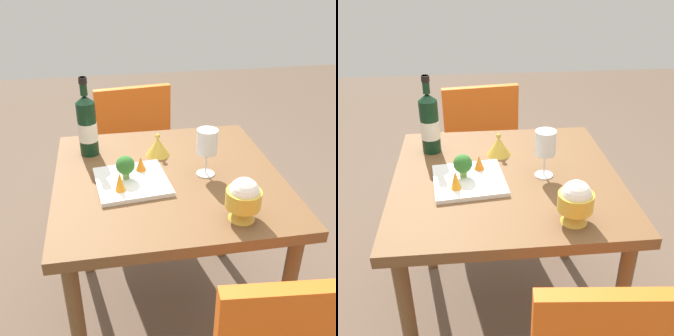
# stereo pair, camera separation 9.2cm
# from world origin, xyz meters

# --- Properties ---
(ground_plane) EXTENTS (8.00, 8.00, 0.00)m
(ground_plane) POSITION_xyz_m (0.00, 0.00, 0.00)
(ground_plane) COLOR brown
(dining_table) EXTENTS (0.83, 0.83, 0.74)m
(dining_table) POSITION_xyz_m (0.00, 0.00, 0.64)
(dining_table) COLOR brown
(dining_table) RESTS_ON ground_plane
(chair_near_window) EXTENTS (0.44, 0.44, 0.85)m
(chair_near_window) POSITION_xyz_m (-0.80, -0.07, 0.53)
(chair_near_window) COLOR orange
(chair_near_window) RESTS_ON ground_plane
(wine_bottle) EXTENTS (0.08, 0.08, 0.32)m
(wine_bottle) POSITION_xyz_m (-0.23, -0.28, 0.86)
(wine_bottle) COLOR black
(wine_bottle) RESTS_ON dining_table
(wine_glass) EXTENTS (0.08, 0.08, 0.18)m
(wine_glass) POSITION_xyz_m (0.02, 0.14, 0.87)
(wine_glass) COLOR white
(wine_glass) RESTS_ON dining_table
(rice_bowl) EXTENTS (0.11, 0.11, 0.14)m
(rice_bowl) POSITION_xyz_m (0.31, 0.18, 0.81)
(rice_bowl) COLOR gold
(rice_bowl) RESTS_ON dining_table
(rice_bowl_lid) EXTENTS (0.10, 0.10, 0.09)m
(rice_bowl_lid) POSITION_xyz_m (-0.17, -0.01, 0.77)
(rice_bowl_lid) COLOR gold
(rice_bowl_lid) RESTS_ON dining_table
(serving_plate) EXTENTS (0.28, 0.28, 0.02)m
(serving_plate) POSITION_xyz_m (0.04, -0.14, 0.74)
(serving_plate) COLOR white
(serving_plate) RESTS_ON dining_table
(broccoli_floret) EXTENTS (0.07, 0.07, 0.09)m
(broccoli_floret) POSITION_xyz_m (0.02, -0.16, 0.80)
(broccoli_floret) COLOR #729E4C
(broccoli_floret) RESTS_ON serving_plate
(carrot_garnish_left) EXTENTS (0.04, 0.04, 0.05)m
(carrot_garnish_left) POSITION_xyz_m (-0.03, -0.10, 0.78)
(carrot_garnish_left) COLOR orange
(carrot_garnish_left) RESTS_ON serving_plate
(carrot_garnish_right) EXTENTS (0.04, 0.04, 0.07)m
(carrot_garnish_right) POSITION_xyz_m (0.10, -0.18, 0.79)
(carrot_garnish_right) COLOR orange
(carrot_garnish_right) RESTS_ON serving_plate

